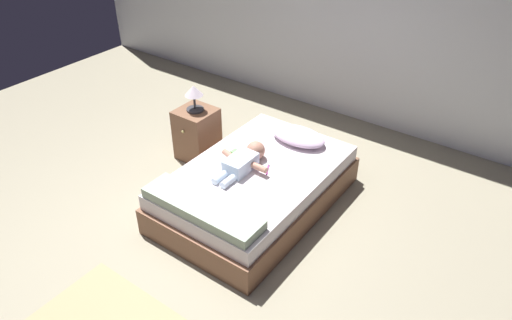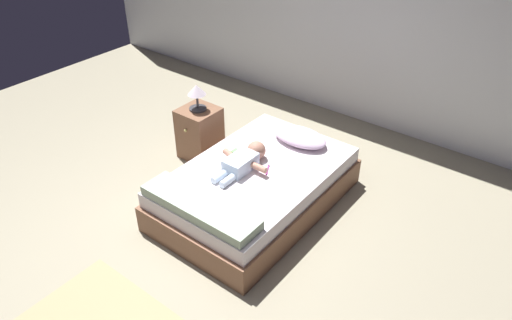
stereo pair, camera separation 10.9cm
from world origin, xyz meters
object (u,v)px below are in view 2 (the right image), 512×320
Objects in this scene: pillow at (300,137)px; toothbrush at (268,169)px; toy_block at (236,154)px; nightstand at (200,133)px; baby at (245,160)px; lamp at (197,93)px; bed at (256,188)px.

toothbrush is at bearing -86.79° from pillow.
toy_block reaches higher than toothbrush.
pillow is 1.00× the size of nightstand.
baby reaches higher than toothbrush.
bed is at bearing -17.26° from lamp.
nightstand is (-0.98, 0.30, 0.08)m from bed.
toothbrush is at bearing 35.59° from bed.
pillow is 3.79× the size of toothbrush.
nightstand is at bearing 167.07° from toothbrush.
bed is 0.23m from toothbrush.
baby is (-0.16, -0.65, 0.01)m from pillow.
pillow is at bearing 17.20° from lamp.
baby reaches higher than nightstand.
lamp reaches higher than pillow.
pillow reaches higher than toothbrush.
baby reaches higher than bed.
nightstand reaches higher than toy_block.
toy_block is at bearing 171.21° from bed.
bed is 3.29× the size of pillow.
baby is (-0.11, -0.02, 0.27)m from bed.
toy_block is at bearing -20.18° from lamp.
baby is 0.17m from toy_block.
lamp is at bearing 162.74° from bed.
nightstand reaches higher than bed.
lamp is 0.82m from toy_block.
bed is 12.47× the size of toothbrush.
nightstand reaches higher than pillow.
toothbrush is at bearing 24.04° from baby.
toothbrush is 0.26× the size of nightstand.
toothbrush reaches higher than bed.
bed is 0.68m from pillow.
toy_block is (-0.34, -0.02, 0.03)m from toothbrush.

